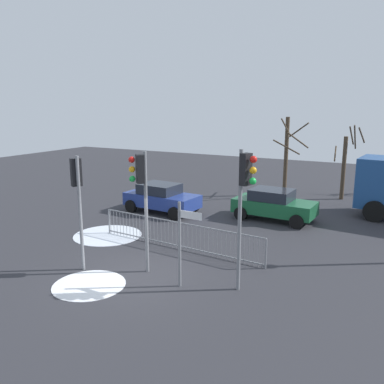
% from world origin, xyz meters
% --- Properties ---
extents(ground_plane, '(60.00, 60.00, 0.00)m').
position_xyz_m(ground_plane, '(0.00, 0.00, 0.00)').
color(ground_plane, '#2D2D33').
extents(traffic_light_foreground_left, '(0.52, 0.41, 3.83)m').
position_xyz_m(traffic_light_foreground_left, '(-1.94, -0.39, 2.81)').
color(traffic_light_foreground_left, slate).
rests_on(traffic_light_foreground_left, ground).
extents(traffic_light_rear_left, '(0.46, 0.47, 4.00)m').
position_xyz_m(traffic_light_rear_left, '(0.08, 0.31, 2.93)').
color(traffic_light_rear_left, slate).
rests_on(traffic_light_rear_left, ground).
extents(traffic_light_mid_right, '(0.55, 0.37, 4.20)m').
position_xyz_m(traffic_light_mid_right, '(3.46, 0.56, 3.08)').
color(traffic_light_mid_right, slate).
rests_on(traffic_light_mid_right, ground).
extents(direction_sign_post, '(0.79, 0.09, 2.64)m').
position_xyz_m(direction_sign_post, '(1.75, -0.04, 1.49)').
color(direction_sign_post, slate).
rests_on(direction_sign_post, ground).
extents(pedestrian_guard_railing, '(7.17, 0.58, 1.07)m').
position_xyz_m(pedestrian_guard_railing, '(-0.01, 2.75, 0.55)').
color(pedestrian_guard_railing, slate).
rests_on(pedestrian_guard_railing, ground).
extents(car_green_mid, '(3.87, 2.07, 1.47)m').
position_xyz_m(car_green_mid, '(1.99, 8.38, 0.77)').
color(car_green_mid, '#195933').
rests_on(car_green_mid, ground).
extents(car_blue_trailing, '(3.91, 2.14, 1.47)m').
position_xyz_m(car_blue_trailing, '(-3.48, 7.02, 0.77)').
color(car_blue_trailing, navy).
rests_on(car_blue_trailing, ground).
extents(bare_tree_centre, '(1.80, 2.44, 4.70)m').
position_xyz_m(bare_tree_centre, '(1.04, 13.85, 2.53)').
color(bare_tree_centre, '#473828').
rests_on(bare_tree_centre, ground).
extents(bare_tree_right, '(1.57, 1.69, 4.31)m').
position_xyz_m(bare_tree_right, '(4.26, 14.44, 2.09)').
color(bare_tree_right, '#473828').
rests_on(bare_tree_right, ground).
extents(snow_patch_kerb, '(2.22, 2.22, 0.01)m').
position_xyz_m(snow_patch_kerb, '(-0.80, -1.30, 0.01)').
color(snow_patch_kerb, white).
rests_on(snow_patch_kerb, ground).
extents(snow_patch_island, '(2.85, 2.85, 0.01)m').
position_xyz_m(snow_patch_island, '(-3.45, 2.74, 0.01)').
color(snow_patch_island, silver).
rests_on(snow_patch_island, ground).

